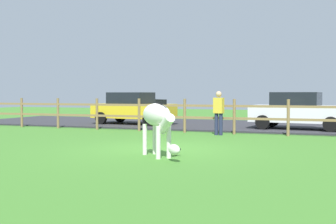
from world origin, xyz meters
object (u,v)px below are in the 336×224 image
object	(u,v)px
parked_car_yellow	(133,108)
zebra	(158,119)
crow_on_grass	(176,151)
visitor_right_of_tree	(219,111)
parked_car_white	(299,110)

from	to	relation	value
parked_car_yellow	zebra	bearing A→B (deg)	-61.22
crow_on_grass	visitor_right_of_tree	xyz separation A→B (m)	(-0.36, 5.64, 0.78)
visitor_right_of_tree	parked_car_white	bearing A→B (deg)	51.78
zebra	parked_car_yellow	bearing A→B (deg)	118.78
zebra	visitor_right_of_tree	xyz separation A→B (m)	(0.01, 5.95, -0.02)
parked_car_yellow	parked_car_white	bearing A→B (deg)	-2.09
visitor_right_of_tree	crow_on_grass	bearing A→B (deg)	-86.36
zebra	parked_car_white	bearing A→B (deg)	74.20
visitor_right_of_tree	parked_car_yellow	bearing A→B (deg)	145.51
crow_on_grass	visitor_right_of_tree	world-z (taller)	visitor_right_of_tree
crow_on_grass	parked_car_yellow	xyz separation A→B (m)	(-5.62, 9.25, 0.72)
zebra	crow_on_grass	size ratio (longest dim) A/B	7.19
zebra	parked_car_white	xyz separation A→B (m)	(2.63, 9.28, -0.08)
crow_on_grass	parked_car_white	size ratio (longest dim) A/B	0.05
parked_car_yellow	visitor_right_of_tree	size ratio (longest dim) A/B	2.54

